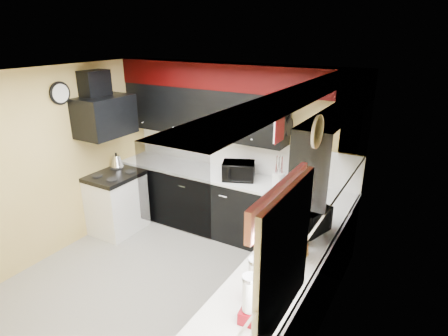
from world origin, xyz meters
name	(u,v)px	position (x,y,z in m)	size (l,w,h in m)	color
ground	(166,287)	(0.00, 0.00, 0.00)	(3.60, 3.60, 0.00)	gray
wall_back	(238,149)	(0.00, 1.80, 1.25)	(3.60, 0.06, 2.50)	#E0C666
wall_right	(323,236)	(1.80, 0.00, 1.25)	(0.06, 3.60, 2.50)	#E0C666
wall_left	(53,164)	(-1.80, 0.00, 1.25)	(0.06, 3.60, 2.50)	#E0C666
ceiling	(152,75)	(0.00, 0.00, 2.50)	(3.60, 3.60, 0.06)	white
cab_back	(227,206)	(0.00, 1.50, 0.45)	(3.60, 0.60, 0.90)	black
cab_right	(273,318)	(1.50, -0.30, 0.45)	(0.60, 3.00, 0.90)	black
counter_back	(228,177)	(0.00, 1.50, 0.92)	(3.62, 0.64, 0.04)	white
counter_right	(275,275)	(1.50, -0.30, 0.92)	(0.64, 3.02, 0.04)	white
splash_back	(237,154)	(0.00, 1.79, 1.19)	(3.60, 0.02, 0.50)	white
splash_right	(321,241)	(1.79, 0.00, 1.19)	(0.02, 3.60, 0.50)	white
upper_back	(202,111)	(-0.50, 1.62, 1.80)	(2.60, 0.35, 0.70)	black
upper_right	(336,145)	(1.62, 0.90, 1.80)	(0.35, 1.80, 0.70)	black
soffit_back	(232,77)	(0.00, 1.62, 2.33)	(3.60, 0.36, 0.35)	black
soffit_right	(305,114)	(1.62, -0.18, 2.33)	(0.36, 3.24, 0.35)	black
stove	(117,204)	(-1.50, 0.75, 0.43)	(0.60, 0.75, 0.86)	white
cooktop	(114,176)	(-1.50, 0.75, 0.89)	(0.62, 0.77, 0.06)	black
hood	(105,116)	(-1.55, 0.75, 1.78)	(0.50, 0.78, 0.55)	black
hood_duct	(95,85)	(-1.68, 0.75, 2.20)	(0.24, 0.40, 0.40)	black
window	(285,257)	(1.79, -0.90, 1.55)	(0.03, 0.86, 0.96)	white
valance	(280,198)	(1.73, -0.90, 1.95)	(0.04, 0.88, 0.20)	red
pan_top	(287,108)	(0.82, 1.55, 2.00)	(0.03, 0.22, 0.40)	black
pan_mid	(282,129)	(0.82, 1.42, 1.75)	(0.03, 0.28, 0.46)	black
pan_low	(289,127)	(0.82, 1.68, 1.72)	(0.03, 0.24, 0.42)	black
cut_board	(279,127)	(0.83, 1.30, 1.80)	(0.03, 0.26, 0.35)	white
baskets	(294,232)	(1.52, 0.05, 1.18)	(0.27, 0.27, 0.50)	brown
clock	(60,93)	(-1.77, 0.25, 2.15)	(0.03, 0.30, 0.30)	black
deco_plate	(317,132)	(1.77, -0.35, 2.25)	(0.03, 0.24, 0.24)	white
toaster_oven	(238,171)	(0.21, 1.44, 1.07)	(0.44, 0.36, 0.25)	black
microwave	(306,220)	(1.49, 0.51, 1.07)	(0.49, 0.33, 0.27)	black
utensil_crock	(278,179)	(0.77, 1.53, 1.03)	(0.17, 0.17, 0.18)	white
knife_block	(299,181)	(1.05, 1.55, 1.05)	(0.10, 0.14, 0.22)	black
kettle	(117,161)	(-1.68, 1.00, 1.01)	(0.20, 0.20, 0.18)	silver
dispenser_a	(255,283)	(1.51, -0.72, 1.12)	(0.13, 0.13, 0.36)	#680012
dispenser_b	(249,302)	(1.56, -0.92, 1.12)	(0.13, 0.13, 0.36)	#5C160E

